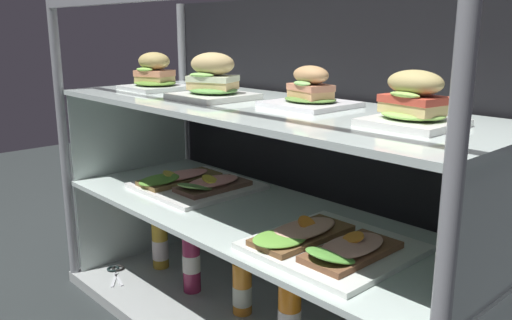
# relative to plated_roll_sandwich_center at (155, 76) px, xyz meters

# --- Properties ---
(case_frame) EXTENTS (1.40, 0.53, 0.97)m
(case_frame) POSITION_rel_plated_roll_sandwich_center_xyz_m (0.47, 0.18, -0.20)
(case_frame) COLOR gray
(case_frame) RESTS_ON ground
(riser_lower_tier) EXTENTS (1.34, 0.46, 0.32)m
(riser_lower_tier) POSITION_rel_plated_roll_sandwich_center_xyz_m (0.47, 0.02, -0.53)
(riser_lower_tier) COLOR silver
(riser_lower_tier) RESTS_ON case_base_deck
(shelf_lower_glass) EXTENTS (1.36, 0.48, 0.02)m
(shelf_lower_glass) POSITION_rel_plated_roll_sandwich_center_xyz_m (0.47, 0.02, -0.36)
(shelf_lower_glass) COLOR silver
(shelf_lower_glass) RESTS_ON riser_lower_tier
(riser_upper_tier) EXTENTS (1.34, 0.46, 0.30)m
(riser_upper_tier) POSITION_rel_plated_roll_sandwich_center_xyz_m (0.47, 0.02, -0.21)
(riser_upper_tier) COLOR silver
(riser_upper_tier) RESTS_ON shelf_lower_glass
(shelf_upper_glass) EXTENTS (1.36, 0.48, 0.02)m
(shelf_upper_glass) POSITION_rel_plated_roll_sandwich_center_xyz_m (0.47, 0.02, -0.05)
(shelf_upper_glass) COLOR silver
(shelf_upper_glass) RESTS_ON riser_upper_tier
(plated_roll_sandwich_center) EXTENTS (0.18, 0.18, 0.12)m
(plated_roll_sandwich_center) POSITION_rel_plated_roll_sandwich_center_xyz_m (0.00, 0.00, 0.00)
(plated_roll_sandwich_center) COLOR white
(plated_roll_sandwich_center) RESTS_ON shelf_upper_glass
(plated_roll_sandwich_right_of_center) EXTENTS (0.20, 0.20, 0.13)m
(plated_roll_sandwich_right_of_center) POSITION_rel_plated_roll_sandwich_center_xyz_m (0.32, -0.01, 0.00)
(plated_roll_sandwich_right_of_center) COLOR white
(plated_roll_sandwich_right_of_center) RESTS_ON shelf_upper_glass
(plated_roll_sandwich_near_right_corner) EXTENTS (0.20, 0.20, 0.10)m
(plated_roll_sandwich_near_right_corner) POSITION_rel_plated_roll_sandwich_center_xyz_m (0.61, 0.08, -0.01)
(plated_roll_sandwich_near_right_corner) COLOR white
(plated_roll_sandwich_near_right_corner) RESTS_ON shelf_upper_glass
(plated_roll_sandwich_mid_left) EXTENTS (0.17, 0.17, 0.11)m
(plated_roll_sandwich_mid_left) POSITION_rel_plated_roll_sandwich_center_xyz_m (0.93, 0.02, 0.00)
(plated_roll_sandwich_mid_left) COLOR white
(plated_roll_sandwich_mid_left) RESTS_ON shelf_upper_glass
(open_sandwich_tray_near_left_corner) EXTENTS (0.34, 0.34, 0.06)m
(open_sandwich_tray_near_left_corner) POSITION_rel_plated_roll_sandwich_center_xyz_m (0.16, 0.03, -0.34)
(open_sandwich_tray_near_left_corner) COLOR white
(open_sandwich_tray_near_left_corner) RESTS_ON shelf_lower_glass
(open_sandwich_tray_center) EXTENTS (0.34, 0.35, 0.06)m
(open_sandwich_tray_center) POSITION_rel_plated_roll_sandwich_center_xyz_m (0.77, -0.04, -0.34)
(open_sandwich_tray_center) COLOR white
(open_sandwich_tray_center) RESTS_ON shelf_lower_glass
(juice_bottle_near_post) EXTENTS (0.06, 0.06, 0.24)m
(juice_bottle_near_post) POSITION_rel_plated_roll_sandwich_center_xyz_m (-0.04, 0.02, -0.60)
(juice_bottle_near_post) COLOR gold
(juice_bottle_near_post) RESTS_ON case_base_deck
(juice_bottle_back_left) EXTENTS (0.06, 0.06, 0.25)m
(juice_bottle_back_left) POSITION_rel_plated_roll_sandwich_center_xyz_m (0.18, -0.01, -0.59)
(juice_bottle_back_left) COLOR #93264C
(juice_bottle_back_left) RESTS_ON case_base_deck
(juice_bottle_front_second) EXTENTS (0.06, 0.06, 0.21)m
(juice_bottle_front_second) POSITION_rel_plated_roll_sandwich_center_xyz_m (0.40, 0.02, -0.61)
(juice_bottle_front_second) COLOR orange
(juice_bottle_front_second) RESTS_ON case_base_deck
(juice_bottle_front_fourth) EXTENTS (0.06, 0.06, 0.25)m
(juice_bottle_front_fourth) POSITION_rel_plated_roll_sandwich_center_xyz_m (0.61, 0.01, -0.59)
(juice_bottle_front_fourth) COLOR orange
(juice_bottle_front_fourth) RESTS_ON case_base_deck
(kitchen_scissors) EXTENTS (0.16, 0.12, 0.01)m
(kitchen_scissors) POSITION_rel_plated_roll_sandwich_center_xyz_m (-0.12, -0.12, -0.69)
(kitchen_scissors) COLOR silver
(kitchen_scissors) RESTS_ON case_base_deck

